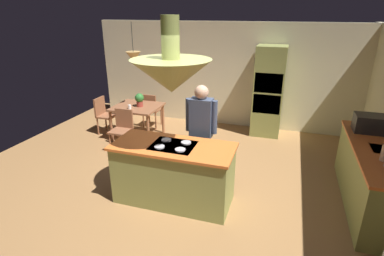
{
  "coord_description": "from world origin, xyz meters",
  "views": [
    {
      "loc": [
        1.51,
        -3.96,
        2.79
      ],
      "look_at": [
        0.1,
        0.4,
        1.0
      ],
      "focal_mm": 28.26,
      "sensor_mm": 36.0,
      "label": 1
    }
  ],
  "objects": [
    {
      "name": "range_hood",
      "position": [
        0.0,
        -0.2,
        1.99
      ],
      "size": [
        1.1,
        1.1,
        1.0
      ],
      "color": "#8C934C"
    },
    {
      "name": "ground",
      "position": [
        0.0,
        0.0,
        0.0
      ],
      "size": [
        8.16,
        8.16,
        0.0
      ],
      "primitive_type": "plane",
      "color": "#9E7042"
    },
    {
      "name": "chair_facing_island",
      "position": [
        -1.7,
        1.21,
        0.5
      ],
      "size": [
        0.4,
        0.4,
        0.87
      ],
      "color": "#92593A",
      "rests_on": "ground"
    },
    {
      "name": "cup_on_table",
      "position": [
        -1.75,
        1.67,
        0.81
      ],
      "size": [
        0.07,
        0.07,
        0.09
      ],
      "primitive_type": "cylinder",
      "color": "white",
      "rests_on": "dining_table"
    },
    {
      "name": "wall_back",
      "position": [
        0.0,
        3.45,
        1.27
      ],
      "size": [
        6.8,
        0.1,
        2.55
      ],
      "primitive_type": "cube",
      "color": "beige",
      "rests_on": "ground"
    },
    {
      "name": "oven_tower",
      "position": [
        1.1,
        3.04,
        1.04
      ],
      "size": [
        0.66,
        0.62,
        2.07
      ],
      "color": "#8C934C",
      "rests_on": "ground"
    },
    {
      "name": "pendant_light_over_table",
      "position": [
        -1.7,
        1.9,
        1.86
      ],
      "size": [
        0.32,
        0.32,
        0.82
      ],
      "color": "#E0B266"
    },
    {
      "name": "potted_plant_on_table",
      "position": [
        -1.62,
        1.9,
        0.93
      ],
      "size": [
        0.2,
        0.2,
        0.3
      ],
      "color": "#99382D",
      "rests_on": "dining_table"
    },
    {
      "name": "dining_table",
      "position": [
        -1.7,
        1.9,
        0.66
      ],
      "size": [
        1.03,
        0.94,
        0.76
      ],
      "color": "#92593A",
      "rests_on": "ground"
    },
    {
      "name": "counter_run_right",
      "position": [
        2.84,
        0.6,
        0.48
      ],
      "size": [
        0.73,
        2.33,
        0.94
      ],
      "color": "#8C934C",
      "rests_on": "ground"
    },
    {
      "name": "chair_by_back_wall",
      "position": [
        -1.7,
        2.59,
        0.5
      ],
      "size": [
        0.4,
        0.4,
        0.87
      ],
      "rotation": [
        0.0,
        0.0,
        3.14
      ],
      "color": "#92593A",
      "rests_on": "ground"
    },
    {
      "name": "microwave_on_counter",
      "position": [
        2.84,
        1.29,
        1.08
      ],
      "size": [
        0.46,
        0.36,
        0.28
      ],
      "primitive_type": "cube",
      "color": "#232326",
      "rests_on": "counter_run_right"
    },
    {
      "name": "kitchen_island",
      "position": [
        0.0,
        -0.2,
        0.47
      ],
      "size": [
        1.82,
        0.81,
        0.96
      ],
      "color": "#8C934C",
      "rests_on": "ground"
    },
    {
      "name": "person_at_island",
      "position": [
        0.23,
        0.48,
        0.98
      ],
      "size": [
        0.53,
        0.23,
        1.7
      ],
      "color": "tan",
      "rests_on": "ground"
    },
    {
      "name": "chair_at_corner",
      "position": [
        -2.59,
        1.9,
        0.5
      ],
      "size": [
        0.4,
        0.4,
        0.87
      ],
      "rotation": [
        0.0,
        0.0,
        1.57
      ],
      "color": "#92593A",
      "rests_on": "ground"
    }
  ]
}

